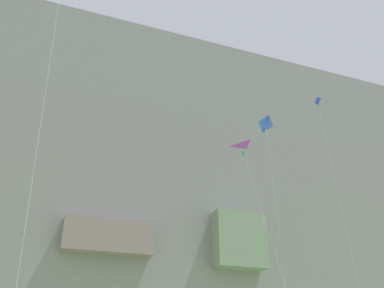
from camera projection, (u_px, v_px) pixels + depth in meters
The scene contains 4 objects.
cliff_face at pixel (103, 184), 70.91m from camera, with size 180.00×23.46×55.31m.
kite_delta_near_cliff at pixel (247, 157), 39.74m from camera, with size 2.36×6.05×19.16m.
kite_diamond_front_field at pixel (266, 127), 53.98m from camera, with size 2.63×1.72×29.97m.
kite_diamond_mid_right at pixel (321, 115), 55.18m from camera, with size 1.92×5.20×33.41m.
Camera 1 is at (-8.95, -8.23, 2.03)m, focal length 38.98 mm.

